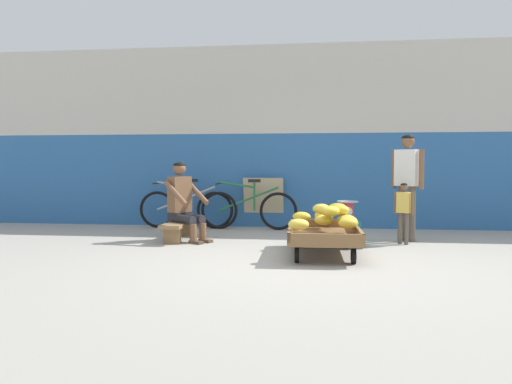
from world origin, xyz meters
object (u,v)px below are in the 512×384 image
Objects in this scene: customer_adult at (407,175)px; shopping_bag at (356,239)px; low_bench at (180,226)px; banana_cart at (324,236)px; bicycle_near_left at (186,208)px; bicycle_far_left at (248,209)px; vendor_seated at (184,202)px; plastic_crate at (347,232)px; customer_child at (404,207)px; weighing_scale at (348,211)px; sign_board at (264,203)px.

customer_adult reaches higher than shopping_bag.
customer_adult reaches higher than low_bench.
low_bench is at bearing 154.82° from banana_cart.
bicycle_far_left is (1.10, -0.03, 0.00)m from bicycle_near_left.
customer_adult reaches higher than vendor_seated.
customer_child reaches higher than plastic_crate.
customer_adult reaches higher than plastic_crate.
weighing_scale is at bearing -90.00° from plastic_crate.
bicycle_far_left reaches higher than weighing_scale.
bicycle_far_left is (-1.59, 1.25, -0.10)m from weighing_scale.
customer_adult is at bearing -30.68° from sign_board.
low_bench is 0.72× the size of customer_adult.
vendor_seated is at bearing 155.19° from banana_cart.
shopping_bag is (2.44, -0.39, -0.45)m from vendor_seated.
vendor_seated is 3.25m from customer_adult.
low_bench is at bearing -175.12° from customer_adult.
vendor_seated is at bearing -76.02° from bicycle_near_left.
low_bench is 3.38m from customer_adult.
customer_child is (1.11, 0.95, 0.29)m from banana_cart.
weighing_scale is (2.36, 0.07, -0.11)m from vendor_seated.
vendor_seated is 1.40m from bicycle_near_left.
banana_cart is 2.30m from low_bench.
banana_cart reaches higher than low_bench.
bicycle_near_left and bicycle_far_left have the same top height.
bicycle_near_left is (-2.69, 1.28, -0.10)m from weighing_scale.
vendor_seated reaches higher than sign_board.
weighing_scale is 2.98m from bicycle_near_left.
banana_cart is at bearing -24.81° from vendor_seated.
shopping_bag is at bearing -32.08° from bicycle_near_left.
vendor_seated is 4.75× the size of shopping_bag.
sign_board is at bearing 142.56° from customer_child.
shopping_bag is (1.67, -1.71, -0.23)m from bicycle_far_left.
weighing_scale is 1.02m from customer_adult.
vendor_seated reaches higher than weighing_scale.
customer_adult is at bearing -15.99° from bicycle_near_left.
bicycle_far_left reaches higher than plastic_crate.
bicycle_near_left reaches higher than customer_child.
sign_board is at bearing 111.59° from banana_cart.
bicycle_far_left is 2.70m from customer_adult.
customer_adult is (3.28, 0.28, 0.75)m from low_bench.
low_bench is at bearing -123.50° from bicycle_far_left.
low_bench is at bearing -78.54° from bicycle_near_left.
sign_board is 2.63m from customer_adult.
vendor_seated is 0.69× the size of bicycle_near_left.
vendor_seated is 3.12m from customer_child.
weighing_scale is 0.35× the size of customer_child.
low_bench is 2.43m from plastic_crate.
bicycle_far_left is (0.84, 1.27, 0.15)m from low_bench.
sign_board is (0.99, 1.65, -0.13)m from vendor_seated.
banana_cart is at bearing -25.18° from low_bench.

